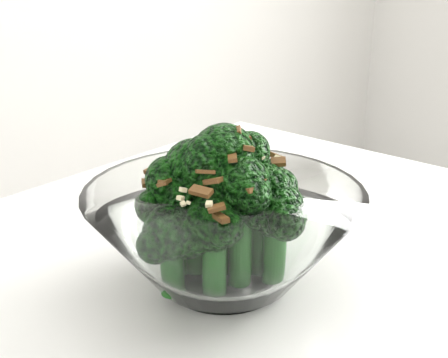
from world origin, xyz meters
TOP-DOWN VIEW (x-y plane):
  - broccoli_dish at (0.00, -0.01)m, footprint 0.24×0.24m

SIDE VIEW (x-z plane):
  - broccoli_dish at x=0.00m, z-range 0.74..0.88m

